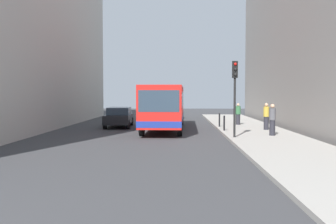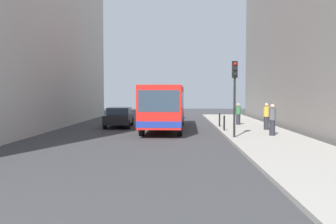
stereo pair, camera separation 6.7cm
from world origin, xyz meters
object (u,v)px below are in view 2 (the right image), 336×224
(car_beside_bus, at_px, (119,117))
(pedestrian_mid_sidewalk, at_px, (266,116))
(pedestrian_far_sidewalk, at_px, (238,114))
(bollard_mid, at_px, (220,120))
(bollard_near, at_px, (224,123))
(traffic_light, at_px, (235,84))
(pedestrian_near_signal, at_px, (272,120))
(car_behind_bus, at_px, (171,111))
(bus, at_px, (165,105))

(car_beside_bus, bearing_deg, pedestrian_mid_sidewalk, 159.90)
(pedestrian_far_sidewalk, bearing_deg, bollard_mid, -78.86)
(car_beside_bus, height_order, bollard_near, car_beside_bus)
(pedestrian_far_sidewalk, bearing_deg, traffic_light, -46.71)
(bollard_near, bearing_deg, pedestrian_far_sidewalk, 70.60)
(traffic_light, xyz_separation_m, pedestrian_near_signal, (2.26, 0.94, -1.96))
(car_behind_bus, bearing_deg, bus, 92.59)
(pedestrian_mid_sidewalk, bearing_deg, pedestrian_far_sidewalk, 79.43)
(car_behind_bus, xyz_separation_m, pedestrian_near_signal, (6.04, -15.36, 0.26))
(traffic_light, xyz_separation_m, bollard_near, (-0.10, 3.74, -2.38))
(traffic_light, xyz_separation_m, bollard_mid, (-0.10, 6.52, -2.38))
(pedestrian_far_sidewalk, bearing_deg, bollard_near, -55.85)
(car_behind_bus, xyz_separation_m, pedestrian_far_sidewalk, (5.28, -8.02, 0.17))
(bus, xyz_separation_m, pedestrian_mid_sidewalk, (6.69, -1.54, -0.70))
(traffic_light, distance_m, pedestrian_near_signal, 3.14)
(traffic_light, height_order, pedestrian_mid_sidewalk, traffic_light)
(bollard_near, xyz_separation_m, pedestrian_far_sidewalk, (1.60, 4.53, 0.33))
(car_beside_bus, bearing_deg, pedestrian_far_sidewalk, -177.87)
(bollard_near, height_order, pedestrian_near_signal, pedestrian_near_signal)
(car_behind_bus, height_order, pedestrian_near_signal, pedestrian_near_signal)
(car_behind_bus, xyz_separation_m, traffic_light, (3.78, -16.30, 2.22))
(pedestrian_mid_sidewalk, bearing_deg, traffic_light, -149.59)
(bus, height_order, car_beside_bus, bus)
(car_behind_bus, height_order, bollard_mid, car_behind_bus)
(car_behind_bus, distance_m, bollard_mid, 10.44)
(car_behind_bus, bearing_deg, car_beside_bus, 70.77)
(traffic_light, distance_m, bollard_mid, 6.94)
(car_behind_bus, xyz_separation_m, pedestrian_mid_sidewalk, (6.48, -11.99, 0.24))
(bollard_near, height_order, pedestrian_mid_sidewalk, pedestrian_mid_sidewalk)
(bus, bearing_deg, bollard_near, 152.76)
(traffic_light, height_order, pedestrian_near_signal, traffic_light)
(bollard_near, bearing_deg, bollard_mid, 90.00)
(bus, bearing_deg, pedestrian_near_signal, 143.10)
(car_beside_bus, xyz_separation_m, pedestrian_far_sidewalk, (8.96, 0.68, 0.17))
(traffic_light, bearing_deg, pedestrian_near_signal, 22.53)
(bus, height_order, pedestrian_near_signal, bus)
(bus, relative_size, traffic_light, 2.70)
(pedestrian_near_signal, xyz_separation_m, pedestrian_far_sidewalk, (-0.76, 7.33, -0.09))
(pedestrian_far_sidewalk, bearing_deg, car_behind_bus, 176.87)
(bus, relative_size, pedestrian_near_signal, 6.23)
(bollard_mid, distance_m, pedestrian_near_signal, 6.08)
(traffic_light, distance_m, pedestrian_mid_sidewalk, 5.46)
(pedestrian_near_signal, xyz_separation_m, pedestrian_mid_sidewalk, (0.44, 3.37, -0.02))
(pedestrian_near_signal, height_order, pedestrian_mid_sidewalk, pedestrian_near_signal)
(pedestrian_far_sidewalk, bearing_deg, car_beside_bus, -122.13)
(car_beside_bus, height_order, pedestrian_far_sidewalk, pedestrian_far_sidewalk)
(car_behind_bus, bearing_deg, pedestrian_near_signal, 115.20)
(pedestrian_near_signal, relative_size, pedestrian_far_sidewalk, 1.10)
(car_beside_bus, relative_size, pedestrian_mid_sidewalk, 2.56)
(bollard_near, height_order, pedestrian_far_sidewalk, pedestrian_far_sidewalk)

